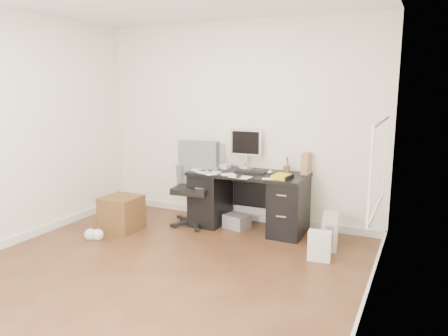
# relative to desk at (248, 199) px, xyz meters

# --- Properties ---
(ground) EXTENTS (4.00, 4.00, 0.00)m
(ground) POSITION_rel_desk_xyz_m (-0.30, -1.65, -0.40)
(ground) COLOR #402214
(ground) RESTS_ON ground
(room_shell) EXTENTS (4.02, 4.02, 2.71)m
(room_shell) POSITION_rel_desk_xyz_m (-0.27, -1.62, 1.26)
(room_shell) COLOR silver
(room_shell) RESTS_ON ground
(desk) EXTENTS (1.50, 0.70, 0.75)m
(desk) POSITION_rel_desk_xyz_m (0.00, 0.00, 0.00)
(desk) COLOR black
(desk) RESTS_ON ground
(loose_papers) EXTENTS (1.10, 0.60, 0.00)m
(loose_papers) POSITION_rel_desk_xyz_m (-0.20, -0.05, 0.35)
(loose_papers) COLOR silver
(loose_papers) RESTS_ON desk
(lcd_monitor) EXTENTS (0.43, 0.25, 0.54)m
(lcd_monitor) POSITION_rel_desk_xyz_m (-0.13, 0.22, 0.62)
(lcd_monitor) COLOR silver
(lcd_monitor) RESTS_ON desk
(keyboard) EXTENTS (0.42, 0.19, 0.02)m
(keyboard) POSITION_rel_desk_xyz_m (0.03, -0.03, 0.36)
(keyboard) COLOR black
(keyboard) RESTS_ON desk
(computer_mouse) EXTENTS (0.09, 0.09, 0.07)m
(computer_mouse) POSITION_rel_desk_xyz_m (0.30, -0.03, 0.38)
(computer_mouse) COLOR silver
(computer_mouse) RESTS_ON desk
(travel_mug) EXTENTS (0.10, 0.10, 0.17)m
(travel_mug) POSITION_rel_desk_xyz_m (-0.58, -0.01, 0.44)
(travel_mug) COLOR #16269B
(travel_mug) RESTS_ON desk
(white_binder) EXTENTS (0.15, 0.28, 0.32)m
(white_binder) POSITION_rel_desk_xyz_m (-0.54, 0.18, 0.51)
(white_binder) COLOR silver
(white_binder) RESTS_ON desk
(magazine_file) EXTENTS (0.12, 0.23, 0.27)m
(magazine_file) POSITION_rel_desk_xyz_m (0.69, 0.25, 0.48)
(magazine_file) COLOR #9C784B
(magazine_file) RESTS_ON desk
(pen_cup) EXTENTS (0.09, 0.09, 0.21)m
(pen_cup) POSITION_rel_desk_xyz_m (0.45, 0.17, 0.46)
(pen_cup) COLOR #502717
(pen_cup) RESTS_ON desk
(yellow_book) EXTENTS (0.22, 0.27, 0.04)m
(yellow_book) POSITION_rel_desk_xyz_m (0.50, -0.15, 0.37)
(yellow_book) COLOR gold
(yellow_book) RESTS_ON desk
(paper_remote) EXTENTS (0.28, 0.23, 0.02)m
(paper_remote) POSITION_rel_desk_xyz_m (0.01, -0.30, 0.36)
(paper_remote) COLOR silver
(paper_remote) RESTS_ON desk
(office_chair) EXTENTS (0.70, 0.70, 1.12)m
(office_chair) POSITION_rel_desk_xyz_m (-0.71, -0.17, 0.16)
(office_chair) COLOR #505350
(office_chair) RESTS_ON ground
(pc_tower) EXTENTS (0.23, 0.41, 0.38)m
(pc_tower) POSITION_rel_desk_xyz_m (1.12, -0.22, -0.21)
(pc_tower) COLOR #BBB5A9
(pc_tower) RESTS_ON ground
(shopping_bag) EXTENTS (0.26, 0.20, 0.33)m
(shopping_bag) POSITION_rel_desk_xyz_m (1.10, -0.67, -0.23)
(shopping_bag) COLOR white
(shopping_bag) RESTS_ON ground
(wicker_basket) EXTENTS (0.45, 0.45, 0.44)m
(wicker_basket) POSITION_rel_desk_xyz_m (-1.46, -0.76, -0.18)
(wicker_basket) COLOR #4A3116
(wicker_basket) RESTS_ON ground
(desk_printer) EXTENTS (0.36, 0.32, 0.18)m
(desk_printer) POSITION_rel_desk_xyz_m (-0.14, -0.04, -0.31)
(desk_printer) COLOR slate
(desk_printer) RESTS_ON ground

